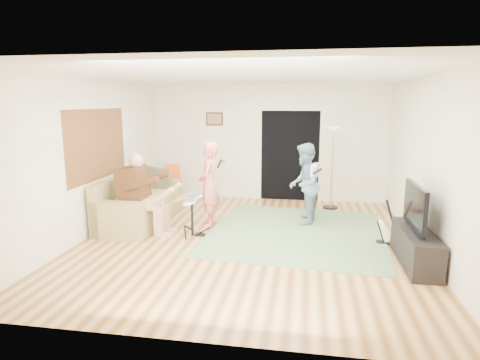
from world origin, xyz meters
name	(u,v)px	position (x,y,z in m)	size (l,w,h in m)	color
floor	(248,240)	(0.00, 0.00, 0.00)	(6.00, 6.00, 0.00)	brown
walls	(249,161)	(0.00, 0.00, 1.35)	(5.50, 6.00, 2.70)	#F0E5D0
ceiling	(249,75)	(0.00, 0.00, 2.70)	(6.00, 6.00, 0.00)	white
window_blinds	(98,145)	(-2.74, 0.20, 1.55)	(2.05, 2.05, 0.00)	brown
doorway	(290,156)	(0.55, 2.99, 1.05)	(2.10, 2.10, 0.00)	black
picture_frame	(215,119)	(-1.25, 2.99, 1.90)	(0.42, 0.03, 0.32)	#3F2314
area_rug	(296,232)	(0.79, 0.53, 0.01)	(3.02, 3.20, 0.02)	#5B7C4B
sofa	(137,206)	(-2.30, 0.73, 0.30)	(0.93, 2.26, 0.92)	#9E8D4F
drummer	(144,203)	(-1.86, 0.08, 0.55)	(0.92, 0.52, 1.42)	#4B2B15
drum_kit	(192,219)	(-1.00, 0.08, 0.30)	(0.38, 0.68, 0.70)	black
singer	(209,184)	(-0.84, 0.69, 0.79)	(0.58, 0.38, 1.58)	#E76D64
microphone	(219,164)	(-0.64, 0.69, 1.18)	(0.06, 0.06, 0.24)	black
guitarist	(304,184)	(0.90, 1.10, 0.77)	(0.75, 0.58, 1.54)	#698A9A
guitar_held	(316,170)	(1.10, 1.10, 1.05)	(0.12, 0.60, 0.26)	white
guitar_spare	(384,231)	(2.22, 0.21, 0.21)	(0.27, 0.24, 0.74)	black
torchiere_lamp	(333,153)	(1.49, 2.36, 1.23)	(0.32, 0.32, 1.79)	black
dining_chair	(171,191)	(-2.05, 2.05, 0.32)	(0.40, 0.42, 0.91)	tan
tv_cabinet	(415,247)	(2.50, -0.63, 0.25)	(0.40, 1.40, 0.50)	black
television	(415,207)	(2.45, -0.63, 0.85)	(0.06, 1.02, 0.63)	black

